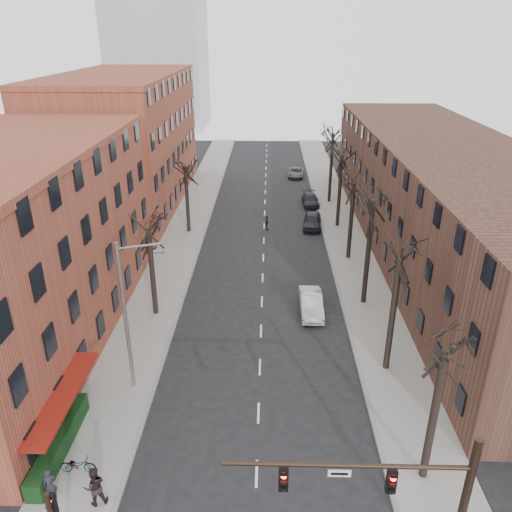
# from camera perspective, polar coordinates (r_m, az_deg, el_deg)

# --- Properties ---
(sidewalk_left) EXTENTS (4.00, 90.00, 0.15)m
(sidewalk_left) POSITION_cam_1_polar(r_m,az_deg,el_deg) (51.99, -7.93, 3.20)
(sidewalk_left) COLOR gray
(sidewalk_left) RESTS_ON ground
(sidewalk_right) EXTENTS (4.00, 90.00, 0.15)m
(sidewalk_right) POSITION_cam_1_polar(r_m,az_deg,el_deg) (51.86, 9.82, 3.01)
(sidewalk_right) COLOR gray
(sidewalk_right) RESTS_ON ground
(building_left_near) EXTENTS (12.00, 26.00, 12.00)m
(building_left_near) POSITION_cam_1_polar(r_m,az_deg,el_deg) (34.69, -26.87, 0.19)
(building_left_near) COLOR brown
(building_left_near) RESTS_ON ground
(building_left_far) EXTENTS (12.00, 28.00, 14.00)m
(building_left_far) POSITION_cam_1_polar(r_m,az_deg,el_deg) (60.27, -14.69, 12.46)
(building_left_far) COLOR brown
(building_left_far) RESTS_ON ground
(building_right) EXTENTS (12.00, 50.00, 10.00)m
(building_right) POSITION_cam_1_polar(r_m,az_deg,el_deg) (47.57, 20.67, 6.10)
(building_right) COLOR #4D3124
(building_right) RESTS_ON ground
(awning_left) EXTENTS (1.20, 7.00, 0.15)m
(awning_left) POSITION_cam_1_polar(r_m,az_deg,el_deg) (28.27, -20.38, -18.86)
(awning_left) COLOR maroon
(awning_left) RESTS_ON ground
(hedge) EXTENTS (0.80, 6.00, 1.00)m
(hedge) POSITION_cam_1_polar(r_m,az_deg,el_deg) (27.22, -21.56, -19.22)
(hedge) COLOR #123313
(hedge) RESTS_ON sidewalk_left
(tree_right_a) EXTENTS (5.20, 5.20, 10.00)m
(tree_right_a) POSITION_cam_1_polar(r_m,az_deg,el_deg) (26.14, 18.45, -22.85)
(tree_right_a) COLOR black
(tree_right_a) RESTS_ON ground
(tree_right_b) EXTENTS (5.20, 5.20, 10.80)m
(tree_right_b) POSITION_cam_1_polar(r_m,az_deg,el_deg) (31.88, 14.57, -12.40)
(tree_right_b) COLOR black
(tree_right_b) RESTS_ON ground
(tree_right_c) EXTENTS (5.20, 5.20, 11.60)m
(tree_right_c) POSITION_cam_1_polar(r_m,az_deg,el_deg) (38.44, 12.13, -5.28)
(tree_right_c) COLOR black
(tree_right_c) RESTS_ON ground
(tree_right_d) EXTENTS (5.20, 5.20, 10.00)m
(tree_right_d) POSITION_cam_1_polar(r_m,az_deg,el_deg) (45.46, 10.46, -0.29)
(tree_right_d) COLOR black
(tree_right_d) RESTS_ON ground
(tree_right_e) EXTENTS (5.20, 5.20, 10.80)m
(tree_right_e) POSITION_cam_1_polar(r_m,az_deg,el_deg) (52.76, 9.24, 3.34)
(tree_right_e) COLOR black
(tree_right_e) RESTS_ON ground
(tree_right_f) EXTENTS (5.20, 5.20, 11.60)m
(tree_right_f) POSITION_cam_1_polar(r_m,az_deg,el_deg) (60.23, 8.32, 6.08)
(tree_right_f) COLOR black
(tree_right_f) RESTS_ON ground
(tree_left_a) EXTENTS (5.20, 5.20, 9.50)m
(tree_left_a) POSITION_cam_1_polar(r_m,az_deg,el_deg) (36.91, -11.33, -6.54)
(tree_left_a) COLOR black
(tree_left_a) RESTS_ON ground
(tree_left_b) EXTENTS (5.20, 5.20, 9.50)m
(tree_left_b) POSITION_cam_1_polar(r_m,az_deg,el_deg) (51.03, -7.65, 2.71)
(tree_left_b) COLOR black
(tree_left_b) RESTS_ON ground
(signal_mast_arm) EXTENTS (8.14, 0.30, 7.20)m
(signal_mast_arm) POSITION_cam_1_polar(r_m,az_deg,el_deg) (19.21, 17.92, -25.23)
(signal_mast_arm) COLOR black
(signal_mast_arm) RESTS_ON ground
(streetlight) EXTENTS (2.45, 0.22, 9.03)m
(streetlight) POSITION_cam_1_polar(r_m,az_deg,el_deg) (27.62, -14.43, -6.13)
(streetlight) COLOR slate
(streetlight) RESTS_ON ground
(silver_sedan) EXTENTS (1.60, 4.46, 1.46)m
(silver_sedan) POSITION_cam_1_polar(r_m,az_deg,el_deg) (36.30, 6.30, -5.40)
(silver_sedan) COLOR #B0B3B8
(silver_sedan) RESTS_ON ground
(parked_car_near) EXTENTS (2.23, 4.60, 1.51)m
(parked_car_near) POSITION_cam_1_polar(r_m,az_deg,el_deg) (51.90, 6.46, 4.04)
(parked_car_near) COLOR black
(parked_car_near) RESTS_ON ground
(parked_car_mid) EXTENTS (1.94, 4.47, 1.28)m
(parked_car_mid) POSITION_cam_1_polar(r_m,az_deg,el_deg) (58.74, 6.23, 6.38)
(parked_car_mid) COLOR black
(parked_car_mid) RESTS_ON ground
(parked_car_far) EXTENTS (2.39, 4.57, 1.23)m
(parked_car_far) POSITION_cam_1_polar(r_m,az_deg,el_deg) (70.59, 4.59, 9.51)
(parked_car_far) COLOR #585960
(parked_car_far) RESTS_ON ground
(pedestrian_a) EXTENTS (0.66, 0.54, 1.55)m
(pedestrian_a) POSITION_cam_1_polar(r_m,az_deg,el_deg) (25.11, -22.48, -23.01)
(pedestrian_a) COLOR black
(pedestrian_a) RESTS_ON sidewalk_left
(pedestrian_b) EXTENTS (1.14, 1.02, 1.92)m
(pedestrian_b) POSITION_cam_1_polar(r_m,az_deg,el_deg) (24.19, -17.95, -23.76)
(pedestrian_b) COLOR black
(pedestrian_b) RESTS_ON sidewalk_left
(pedestrian_crossing) EXTENTS (0.49, 0.93, 1.52)m
(pedestrian_crossing) POSITION_cam_1_polar(r_m,az_deg,el_deg) (50.96, 1.25, 3.81)
(pedestrian_crossing) COLOR black
(pedestrian_crossing) RESTS_ON ground
(bicycle) EXTENTS (1.64, 0.58, 0.86)m
(bicycle) POSITION_cam_1_polar(r_m,az_deg,el_deg) (26.01, -19.68, -21.53)
(bicycle) COLOR gray
(bicycle) RESTS_ON sidewalk_left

